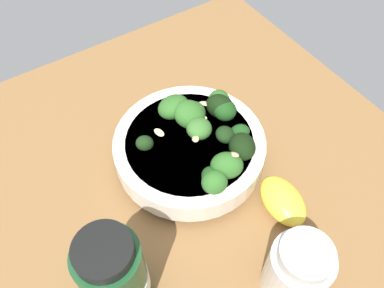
% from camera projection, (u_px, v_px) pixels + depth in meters
% --- Properties ---
extents(ground_plane, '(0.67, 0.67, 0.04)m').
position_uv_depth(ground_plane, '(190.00, 167.00, 0.64)').
color(ground_plane, brown).
extents(bowl_of_broccoli, '(0.23, 0.23, 0.09)m').
position_uv_depth(bowl_of_broccoli, '(195.00, 144.00, 0.60)').
color(bowl_of_broccoli, silver).
rests_on(bowl_of_broccoli, ground_plane).
extents(lemon_wedge, '(0.06, 0.09, 0.04)m').
position_uv_depth(lemon_wedge, '(283.00, 201.00, 0.56)').
color(lemon_wedge, yellow).
rests_on(lemon_wedge, ground_plane).
extents(bottle_tall, '(0.07, 0.07, 0.11)m').
position_uv_depth(bottle_tall, '(300.00, 269.00, 0.47)').
color(bottle_tall, beige).
rests_on(bottle_tall, ground_plane).
extents(bottle_short, '(0.07, 0.07, 0.15)m').
position_uv_depth(bottle_short, '(115.00, 277.00, 0.45)').
color(bottle_short, '#194723').
rests_on(bottle_short, ground_plane).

